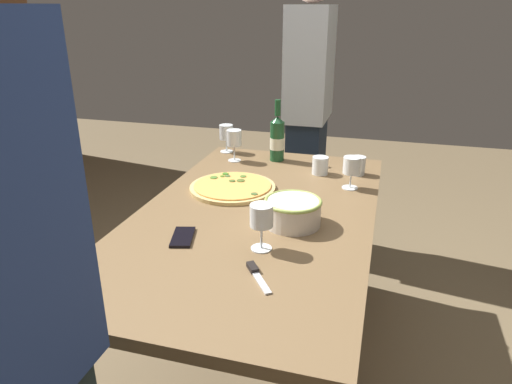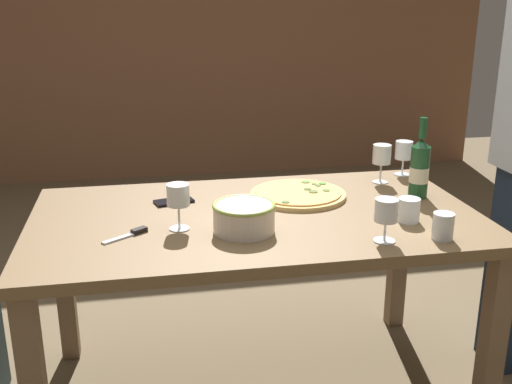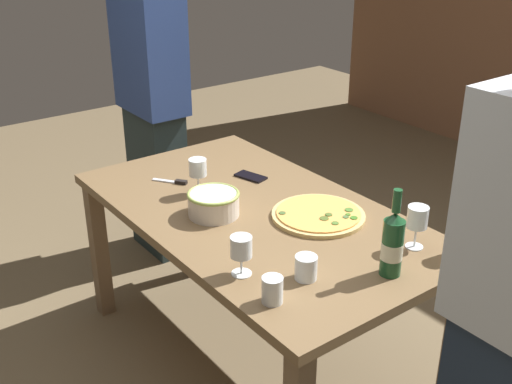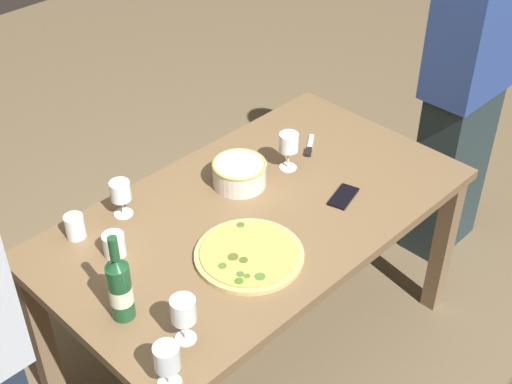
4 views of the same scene
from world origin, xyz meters
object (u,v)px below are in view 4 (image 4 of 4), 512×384
Objects in this scene: pizza at (249,255)px; cell_phone at (343,197)px; person_guest_left at (468,84)px; serving_bowl at (239,172)px; wine_glass_near_pizza at (289,144)px; cup_amber at (114,245)px; wine_glass_far_left at (183,312)px; pizza_knife at (309,148)px; cup_ceramic at (75,226)px; wine_glass_by_bottle at (121,193)px; wine_glass_far_right at (167,359)px; wine_bottle at (120,288)px; dining_table at (256,229)px.

pizza reaches higher than cell_phone.
serving_bowl is at bearing -8.51° from person_guest_left.
wine_glass_near_pizza is 1.89× the size of cup_amber.
cell_phone is (-0.21, 0.34, -0.05)m from serving_bowl.
wine_glass_far_left is at bearing 11.92° from person_guest_left.
pizza_knife is (-0.95, 0.05, -0.04)m from cup_amber.
serving_bowl is at bearing 163.25° from cup_ceramic.
wine_glass_far_left is at bearing 69.47° from wine_glass_by_bottle.
pizza_knife is at bearing 137.51° from cell_phone.
pizza is 0.48m from cell_phone.
wine_glass_near_pizza is 1.11× the size of wine_glass_by_bottle.
pizza is at bearing 24.34° from pizza_knife.
wine_glass_far_right is (0.14, 0.09, -0.01)m from wine_glass_far_left.
serving_bowl is 1.29× the size of wine_glass_far_left.
person_guest_left is at bearing 177.35° from wine_bottle.
dining_table is 9.83× the size of wine_glass_far_left.
cup_amber is at bearing -5.29° from wine_glass_near_pizza.
cell_phone is at bearing 122.02° from serving_bowl.
dining_table is at bearing 147.76° from cup_ceramic.
cup_ceramic is (-0.04, -0.63, -0.07)m from wine_glass_far_left.
wine_glass_far_left reaches higher than wine_glass_by_bottle.
person_guest_left is at bearing 168.76° from cup_amber.
person_guest_left is at bearing 163.52° from cup_ceramic.
cup_ceramic reaches higher than cell_phone.
wine_glass_far_left is at bearing 17.30° from pizza.
wine_glass_far_right reaches higher than cup_ceramic.
wine_glass_near_pizza is 0.09× the size of person_guest_left.
person_guest_left reaches higher than wine_glass_far_left.
cup_amber is at bearing 102.89° from cup_ceramic.
person_guest_left is (-0.71, 0.29, 0.13)m from pizza_knife.
wine_glass_near_pizza is 0.91m from person_guest_left.
dining_table is at bearing -138.06° from cell_phone.
dining_table is at bearing -0.00° from person_guest_left.
dining_table is 7.60× the size of serving_bowl.
pizza_knife is (-0.37, 0.03, -0.05)m from serving_bowl.
wine_glass_far_left is 0.47m from cup_amber.
cell_phone is (-0.94, 0.11, -0.11)m from wine_bottle.
dining_table is 0.23m from serving_bowl.
wine_glass_far_right is at bearing 33.40° from wine_glass_far_left.
serving_bowl reaches higher than pizza.
pizza is 1.36m from person_guest_left.
cell_phone is at bearing 147.62° from cup_ceramic.
dining_table is 0.92× the size of person_guest_left.
wine_glass_by_bottle is 0.96× the size of pizza_knife.
serving_bowl is 1.42× the size of pizza_knife.
person_guest_left is at bearing 163.59° from wine_glass_near_pizza.
wine_bottle is at bearing 53.38° from wine_glass_by_bottle.
wine_glass_near_pizza is (-0.28, -0.10, 0.21)m from dining_table.
pizza is at bearing -107.67° from cell_phone.
person_guest_left is at bearing -179.83° from pizza.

